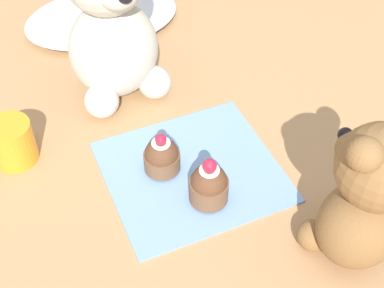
# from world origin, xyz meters

# --- Properties ---
(ground_plane) EXTENTS (4.00, 4.00, 0.00)m
(ground_plane) POSITION_xyz_m (0.00, 0.00, 0.00)
(ground_plane) COLOR tan
(knitted_placemat) EXTENTS (0.23, 0.22, 0.01)m
(knitted_placemat) POSITION_xyz_m (0.00, 0.00, 0.00)
(knitted_placemat) COLOR #7A9ED1
(knitted_placemat) RESTS_ON ground_plane
(tulle_cloth) EXTENTS (0.29, 0.20, 0.03)m
(tulle_cloth) POSITION_xyz_m (-0.01, 0.40, 0.02)
(tulle_cloth) COLOR silver
(tulle_cloth) RESTS_ON ground_plane
(teddy_bear_cream) EXTENTS (0.15, 0.15, 0.27)m
(teddy_bear_cream) POSITION_xyz_m (-0.04, 0.21, 0.13)
(teddy_bear_cream) COLOR beige
(teddy_bear_cream) RESTS_ON ground_plane
(teddy_bear_tan) EXTENTS (0.11, 0.11, 0.21)m
(teddy_bear_tan) POSITION_xyz_m (0.12, -0.19, 0.10)
(teddy_bear_tan) COLOR olive
(teddy_bear_tan) RESTS_ON ground_plane
(cupcake_near_cream_bear) EXTENTS (0.05, 0.05, 0.06)m
(cupcake_near_cream_bear) POSITION_xyz_m (-0.04, 0.02, 0.03)
(cupcake_near_cream_bear) COLOR brown
(cupcake_near_cream_bear) RESTS_ON knitted_placemat
(cupcake_near_tan_bear) EXTENTS (0.05, 0.05, 0.07)m
(cupcake_near_tan_bear) POSITION_xyz_m (0.00, -0.05, 0.03)
(cupcake_near_tan_bear) COLOR brown
(cupcake_near_tan_bear) RESTS_ON knitted_placemat
(juice_glass) EXTENTS (0.06, 0.06, 0.06)m
(juice_glass) POSITION_xyz_m (-0.22, 0.12, 0.03)
(juice_glass) COLOR orange
(juice_glass) RESTS_ON ground_plane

